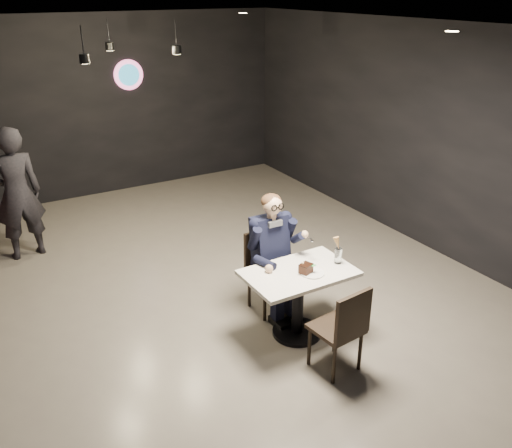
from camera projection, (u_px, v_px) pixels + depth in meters
floor at (204, 318)px, 6.02m from camera, size 9.00×9.00×0.00m
wall_sign at (128, 75)px, 9.10m from camera, size 0.50×0.06×0.50m
pendant_lights at (122, 32)px, 6.43m from camera, size 1.40×1.20×0.36m
main_table at (298, 303)px, 5.60m from camera, size 1.10×0.70×0.75m
chair_far at (270, 274)px, 6.00m from camera, size 0.42×0.46×0.92m
chair_near at (336, 327)px, 5.07m from camera, size 0.47×0.50×0.92m
seated_man at (270, 253)px, 5.89m from camera, size 0.60×0.80×1.44m
dessert_plate at (312, 273)px, 5.40m from camera, size 0.24×0.24×0.01m
cake_slice at (306, 269)px, 5.39m from camera, size 0.15×0.14×0.09m
mint_leaf at (314, 265)px, 5.37m from camera, size 0.06×0.04×0.01m
sundae_glass at (338, 256)px, 5.58m from camera, size 0.07×0.07×0.17m
wafer_cone at (337, 243)px, 5.49m from camera, size 0.08×0.08×0.13m
passerby at (17, 194)px, 7.06m from camera, size 0.69×0.50×1.78m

